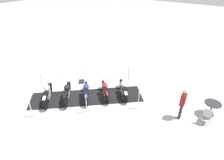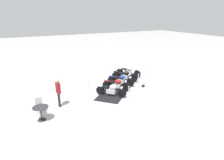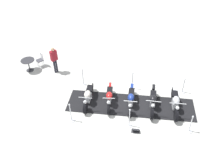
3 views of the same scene
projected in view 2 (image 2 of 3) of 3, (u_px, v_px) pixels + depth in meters
The scene contains 17 objects.
ground_plane at pixel (121, 85), 15.67m from camera, with size 80.00×80.00×0.00m, color silver.
display_platform at pixel (121, 85), 15.67m from camera, with size 6.76×1.68×0.03m, color black.
motorcycle_cream at pixel (111, 90), 13.48m from camera, with size 1.58×1.73×0.89m.
motorcycle_maroon at pixel (117, 84), 14.49m from camera, with size 1.61×1.55×0.95m.
motorcycle_navy at pixel (121, 80), 15.51m from camera, with size 1.58×1.75×0.92m.
motorcycle_black at pixel (125, 76), 16.52m from camera, with size 1.54×1.84×1.00m.
motorcycle_chrome at pixel (128, 72), 17.53m from camera, with size 1.63×1.79×0.99m.
stanchion_right_rear at pixel (145, 74), 17.69m from camera, with size 0.36×0.36×1.04m.
stanchion_right_front at pixel (129, 97), 12.55m from camera, with size 0.35×0.35×1.14m.
stanchion_left_rear at pixel (115, 71), 18.58m from camera, with size 0.33×0.33×1.01m.
stanchion_left_front at pixel (89, 91), 13.43m from camera, with size 0.30×0.30×1.14m.
stanchion_right_mid at pixel (138, 83), 15.10m from camera, with size 0.32×0.32×1.13m.
stanchion_left_mid at pixel (104, 79), 15.99m from camera, with size 0.30×0.30×1.15m.
info_placard at pixel (143, 86), 15.40m from camera, with size 0.43×0.42×0.23m.
cafe_table at pixel (41, 110), 10.37m from camera, with size 0.84×0.84×0.79m.
cafe_chair_near_table at pixel (39, 105), 11.10m from camera, with size 0.42×0.42×0.96m.
bystander_person at pixel (58, 90), 11.78m from camera, with size 0.23×0.40×1.78m.
Camera 2 is at (7.56, 12.61, 5.48)m, focal length 31.30 mm.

